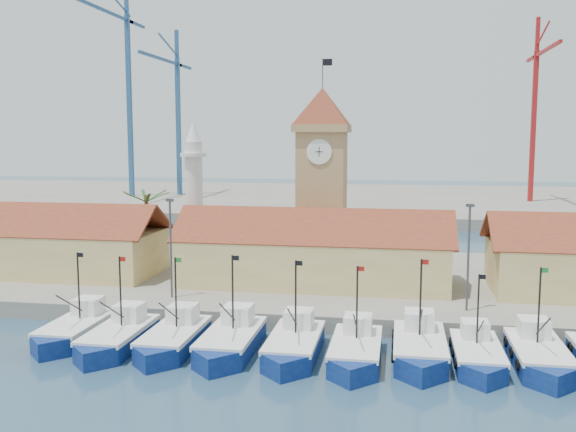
% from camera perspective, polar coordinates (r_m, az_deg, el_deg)
% --- Properties ---
extents(ground, '(400.00, 400.00, 0.00)m').
position_cam_1_polar(ground, '(46.00, -1.05, -13.32)').
color(ground, '#1D354D').
rests_on(ground, ground).
extents(quay, '(140.00, 32.00, 1.50)m').
position_cam_1_polar(quay, '(68.56, 2.77, -5.83)').
color(quay, gray).
rests_on(quay, ground).
extents(terminal, '(240.00, 80.00, 2.00)m').
position_cam_1_polar(terminal, '(153.30, 6.77, 1.36)').
color(terminal, gray).
rests_on(terminal, ground).
extents(boat_0, '(3.53, 9.68, 7.33)m').
position_cam_1_polar(boat_0, '(54.11, -18.42, -9.70)').
color(boat_0, navy).
rests_on(boat_0, ground).
extents(boat_1, '(3.56, 9.75, 7.38)m').
position_cam_1_polar(boat_1, '(51.18, -14.97, -10.53)').
color(boat_1, navy).
rests_on(boat_1, ground).
extents(boat_2, '(3.56, 9.74, 7.37)m').
position_cam_1_polar(boat_2, '(49.95, -10.21, -10.84)').
color(boat_2, navy).
rests_on(boat_2, ground).
extents(boat_3, '(3.70, 10.14, 7.67)m').
position_cam_1_polar(boat_3, '(48.72, -5.18, -11.18)').
color(boat_3, navy).
rests_on(boat_3, ground).
extents(boat_4, '(3.59, 9.83, 7.44)m').
position_cam_1_polar(boat_4, '(47.71, 0.51, -11.58)').
color(boat_4, navy).
rests_on(boat_4, ground).
extents(boat_5, '(3.50, 9.58, 7.25)m').
position_cam_1_polar(boat_5, '(46.86, 6.02, -12.00)').
color(boat_5, navy).
rests_on(boat_5, ground).
extents(boat_6, '(3.71, 10.15, 7.68)m').
position_cam_1_polar(boat_6, '(47.96, 11.62, -11.60)').
color(boat_6, navy).
rests_on(boat_6, ground).
extents(boat_7, '(3.28, 8.99, 6.80)m').
position_cam_1_polar(boat_7, '(47.80, 16.51, -11.93)').
color(boat_7, navy).
rests_on(boat_7, ground).
extents(boat_8, '(3.56, 9.75, 7.38)m').
position_cam_1_polar(boat_8, '(48.83, 21.45, -11.65)').
color(boat_8, navy).
rests_on(boat_8, ground).
extents(hall_left, '(31.20, 10.13, 7.61)m').
position_cam_1_polar(hall_left, '(75.15, -22.65, -2.72)').
color(hall_left, '#E3C97D').
rests_on(hall_left, quay).
extents(hall_center, '(27.04, 10.13, 7.61)m').
position_cam_1_polar(hall_center, '(64.02, 2.35, -3.79)').
color(hall_center, '#E3C97D').
rests_on(hall_center, quay).
extents(clock_tower, '(5.80, 5.80, 22.70)m').
position_cam_1_polar(clock_tower, '(68.95, 3.04, 3.66)').
color(clock_tower, tan).
rests_on(clock_tower, quay).
extents(minaret, '(3.00, 3.00, 16.30)m').
position_cam_1_polar(minaret, '(74.34, -8.35, 2.12)').
color(minaret, silver).
rests_on(minaret, quay).
extents(palm_tree, '(5.60, 5.03, 8.39)m').
position_cam_1_polar(palm_tree, '(74.58, -12.43, -0.65)').
color(palm_tree, brown).
rests_on(palm_tree, quay).
extents(lamp_posts, '(80.70, 0.25, 9.03)m').
position_cam_1_polar(lamp_posts, '(55.70, 1.78, -2.81)').
color(lamp_posts, '#3F3F44').
rests_on(lamp_posts, quay).
extents(crane_blue_far, '(1.00, 37.20, 48.98)m').
position_cam_1_polar(crane_blue_far, '(156.43, -14.26, 11.78)').
color(crane_blue_far, '#28507D').
rests_on(crane_blue_far, terminal).
extents(crane_blue_near, '(1.00, 32.96, 39.44)m').
position_cam_1_polar(crane_blue_near, '(158.27, -9.94, 9.79)').
color(crane_blue_near, '#28507D').
rests_on(crane_blue_near, terminal).
extents(crane_red_right, '(1.00, 31.25, 39.35)m').
position_cam_1_polar(crane_red_right, '(149.00, 21.16, 9.53)').
color(crane_red_right, maroon).
rests_on(crane_red_right, terminal).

